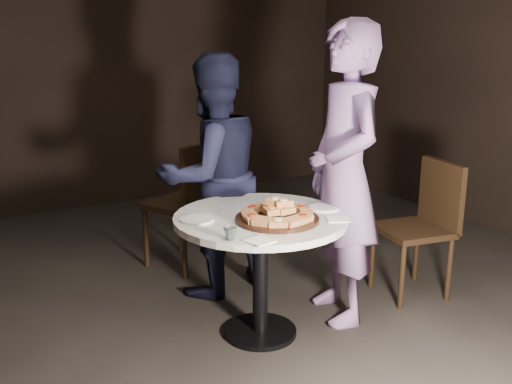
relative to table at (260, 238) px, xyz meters
The scene contains 13 objects.
floor 0.63m from the table, 89.62° to the right, with size 7.00×7.00×0.00m, color black.
table is the anchor object (origin of this frame).
serving_board 0.21m from the table, 77.86° to the right, with size 0.48×0.48×0.02m, color black.
focaccia_pile 0.24m from the table, 76.18° to the right, with size 0.42×0.42×0.11m.
plate_left 0.40m from the table, 164.64° to the left, with size 0.19×0.19×0.01m, color white.
plate_right 0.44m from the table, 10.29° to the right, with size 0.19×0.19×0.01m, color white.
water_glass 0.48m from the table, 140.94° to the right, with size 0.07×0.07×0.07m, color silver.
napkin_near 0.47m from the table, 121.47° to the right, with size 0.13×0.13×0.01m, color white.
napkin_far 0.47m from the table, 40.90° to the right, with size 0.12×0.12×0.01m, color white.
chair_far 1.20m from the table, 85.60° to the left, with size 0.64×0.65×1.01m.
chair_right 1.31m from the table, ahead, with size 0.54×0.52×0.95m.
diner_navy 0.77m from the table, 86.22° to the left, with size 0.82×0.64×1.68m, color black.
diner_teal 0.67m from the table, ahead, with size 0.69×0.45×1.89m, color slate.
Camera 1 is at (-1.64, -2.60, 1.75)m, focal length 40.00 mm.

